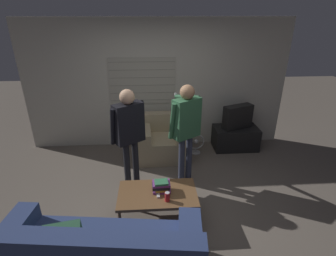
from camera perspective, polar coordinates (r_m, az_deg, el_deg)
The scene contains 12 objects.
ground_plane at distance 4.05m, azimuth -1.26°, elevation -16.33°, with size 16.00×16.00×0.00m, color #665B51.
wall_back at distance 5.29m, azimuth -2.50°, elevation 9.24°, with size 5.20×0.08×2.55m.
armchair_beige at distance 5.12m, azimuth -1.26°, elevation -2.68°, with size 0.96×0.84×0.80m.
coffee_table at distance 3.59m, azimuth -2.29°, elevation -14.41°, with size 1.04×0.61×0.43m.
tv_stand at distance 5.61m, azimuth 14.43°, elevation -2.08°, with size 0.89×0.51×0.46m.
tv at distance 5.43m, azimuth 14.91°, elevation 2.37°, with size 0.64×0.41×0.48m.
person_left_standing at distance 3.96m, azimuth -8.55°, elevation 0.10°, with size 0.53×0.84×1.63m.
person_right_standing at distance 4.04m, azimuth 3.91°, elevation 1.16°, with size 0.53×0.85×1.66m.
book_stack at distance 3.54m, azimuth -1.48°, elevation -12.55°, with size 0.25×0.18×0.16m.
soda_can at distance 3.40m, azimuth -0.14°, elevation -14.73°, with size 0.07×0.07×0.13m.
spare_remote at distance 3.52m, azimuth -2.17°, elevation -14.23°, with size 0.05×0.13×0.02m.
floor_fan at distance 5.28m, azimuth 6.07°, elevation -3.43°, with size 0.33×0.20×0.42m.
Camera 1 is at (-0.12, -3.09, 2.62)m, focal length 28.00 mm.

